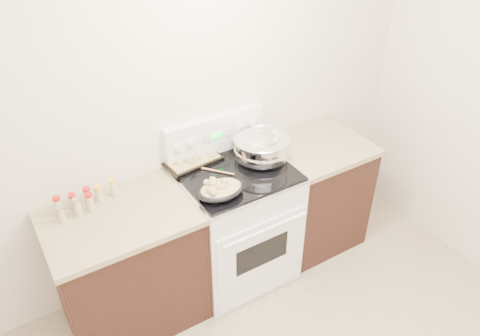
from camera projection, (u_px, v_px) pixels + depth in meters
room_shell at (362, 223)px, 1.60m from camera, size 4.10×3.60×2.75m
counter_left at (129, 267)px, 3.11m from camera, size 0.93×0.67×0.92m
counter_right at (313, 192)px, 3.78m from camera, size 0.73×0.67×0.92m
kitchen_range at (236, 221)px, 3.44m from camera, size 0.78×0.73×1.22m
mixing_bowl at (261, 148)px, 3.25m from camera, size 0.48×0.48×0.23m
roasting_pan at (220, 189)px, 2.94m from camera, size 0.31×0.22×0.11m
baking_sheet at (191, 159)px, 3.28m from camera, size 0.42×0.31×0.06m
wooden_spoon at (213, 176)px, 3.12m from camera, size 0.19×0.22×0.04m
blue_ladle at (270, 160)px, 3.24m from camera, size 0.21×0.20×0.09m
spice_jars at (83, 201)px, 2.86m from camera, size 0.39×0.14×0.13m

